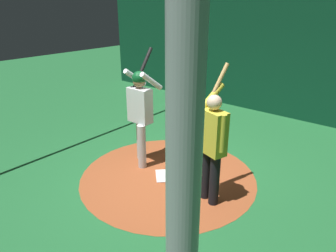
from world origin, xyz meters
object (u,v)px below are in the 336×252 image
Objects in this scene: home_plate at (168,175)px; catcher at (190,145)px; batter at (140,109)px; visitor at (212,142)px.

home_plate is 0.75m from catcher.
batter is at bearing -50.02° from catcher.
visitor is (0.79, 0.95, 0.62)m from catcher.
batter is at bearing -79.72° from visitor.
visitor is at bearing 82.84° from batter.
home_plate is 0.20× the size of batter.
visitor reaches higher than catcher.
visitor is at bearing 82.46° from home_plate.
batter is at bearing -96.65° from home_plate.
catcher is at bearing -178.17° from home_plate.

